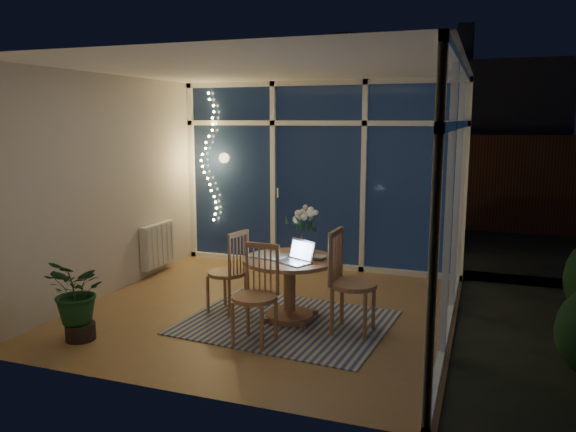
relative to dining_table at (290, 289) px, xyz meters
The scene contains 25 objects.
floor 0.52m from the dining_table, 149.82° to the left, with size 4.00×4.00×0.00m, color olive.
ceiling 2.30m from the dining_table, 149.82° to the left, with size 4.00×4.00×0.00m, color white.
wall_back 2.43m from the dining_table, 98.95° to the left, with size 4.00×0.04×2.60m, color beige.
wall_front 2.07m from the dining_table, 100.92° to the right, with size 4.00×0.04×2.60m, color beige.
wall_left 2.55m from the dining_table, behind, with size 0.04×4.00×2.60m, color beige.
wall_right 1.93m from the dining_table, ahead, with size 0.04×4.00×2.60m, color beige.
window_wall_back 2.39m from the dining_table, 99.12° to the left, with size 4.00×0.10×2.60m, color white.
window_wall_right 1.89m from the dining_table, ahead, with size 0.10×4.00×2.60m, color white.
radiator 2.54m from the dining_table, 154.28° to the left, with size 0.10×0.70×0.58m, color silver.
fairy_lights 3.12m from the dining_table, 133.81° to the left, with size 0.24×0.10×1.85m, color #E6BD5C, non-canonical shape.
garden_patio 5.22m from the dining_table, 88.31° to the left, with size 12.00×6.00×0.10m, color black.
garden_fence 5.74m from the dining_table, 93.48° to the left, with size 11.00×0.08×1.80m, color #341E13.
neighbour_roof 8.90m from the dining_table, 90.31° to the left, with size 7.00×3.00×2.20m, color #2F3038.
garden_shrubs 3.78m from the dining_table, 107.66° to the left, with size 0.90×0.90×0.90m, color black.
rug 0.34m from the dining_table, 90.00° to the right, with size 2.03×1.63×0.01m, color beige.
dining_table is the anchor object (origin of this frame).
chair_left 0.73m from the dining_table, behind, with size 0.43×0.43×0.93m, color #905F41.
chair_right 0.75m from the dining_table, 11.21° to the right, with size 0.48×0.48×1.04m, color #905F41.
chair_front 0.73m from the dining_table, 97.74° to the right, with size 0.44×0.44×0.95m, color #905F41.
laptop 0.49m from the dining_table, 59.11° to the right, with size 0.33×0.28×0.24m, color silver, non-canonical shape.
flower_vase 0.55m from the dining_table, 85.50° to the left, with size 0.20×0.20×0.21m, color white.
bowl 0.46m from the dining_table, ahead, with size 0.15×0.15×0.04m, color silver.
newspapers 0.42m from the dining_table, behind, with size 0.39×0.29×0.01m, color beige.
phone 0.37m from the dining_table, 36.74° to the right, with size 0.11×0.06×0.01m, color black.
potted_plant 2.07m from the dining_table, 145.34° to the right, with size 0.54×0.47×0.76m, color #16401F.
Camera 1 is at (2.21, -5.51, 2.08)m, focal length 35.00 mm.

